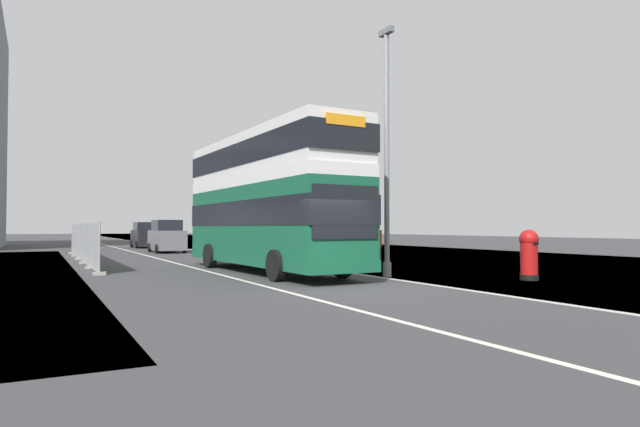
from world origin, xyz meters
name	(u,v)px	position (x,y,z in m)	size (l,w,h in m)	color
ground	(365,290)	(0.60, 0.14, -0.05)	(140.00, 280.00, 0.10)	#38383A
double_decker_bus	(267,200)	(0.24, 6.54, 2.76)	(3.02, 11.43, 5.19)	#145638
lamppost_foreground	(387,159)	(3.13, 2.71, 4.07)	(0.29, 0.70, 8.60)	gray
red_pillar_postbox	(529,252)	(6.53, -0.37, 0.89)	(0.60, 0.60, 1.63)	black
roadworks_barrier	(330,250)	(4.02, 8.40, 0.69)	(1.48, 0.67, 1.13)	orange
construction_site_fence	(82,243)	(-5.57, 16.43, 0.91)	(0.44, 17.20, 1.91)	#A8AAAD
car_oncoming_near	(167,237)	(0.25, 24.58, 1.03)	(1.96, 4.34, 2.19)	slate
car_receding_mid	(145,236)	(0.43, 33.88, 1.00)	(1.95, 4.14, 2.12)	black
pedestrian_at_kerb	(377,248)	(4.06, 4.69, 0.91)	(0.34, 0.34, 1.81)	#2D3342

